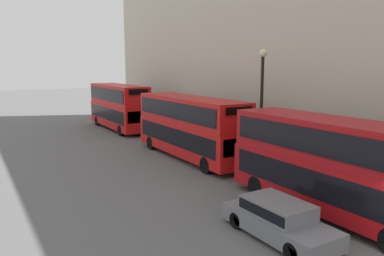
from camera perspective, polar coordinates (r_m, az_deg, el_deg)
name	(u,v)px	position (r m, az deg, el deg)	size (l,w,h in m)	color
bus_leading	(334,163)	(16.63, 20.77, -5.05)	(2.59, 10.01, 4.08)	#A80F14
bus_second_in_queue	(190,125)	(25.30, -0.37, 0.51)	(2.59, 10.76, 4.16)	red
bus_third_in_queue	(119,105)	(37.55, -11.12, 3.45)	(2.59, 10.13, 4.39)	red
car_dark_sedan	(278,218)	(14.42, 13.03, -13.25)	(1.86, 4.54, 1.40)	slate
street_lamp	(262,99)	(21.71, 10.56, 4.35)	(0.44, 0.44, 7.16)	black
pedestrian	(175,131)	(31.73, -2.62, -0.39)	(0.36, 0.36, 1.75)	maroon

